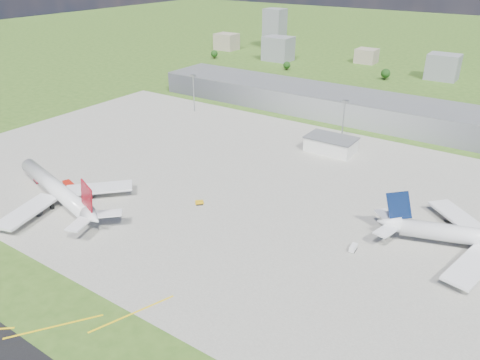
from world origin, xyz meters
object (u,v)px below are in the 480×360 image
Objects in this scene: crash_tender at (37,179)px; tug_yellow at (199,203)px; van_white_near at (353,248)px; airliner_red_twin at (58,191)px; van_white_far at (480,235)px; fire_truck at (70,187)px.

tug_yellow is (78.95, 26.40, -0.56)m from crash_tender.
airliner_red_twin is at bearing 103.61° from van_white_near.
airliner_red_twin reaches higher than van_white_far.
airliner_red_twin is 14.64× the size of van_white_far.
airliner_red_twin is 175.10m from van_white_far.
fire_truck is 63.03m from tug_yellow.
van_white_far is at bearing 36.41° from crash_tender.
van_white_far is at bearing 37.67° from fire_truck.
van_white_near is at bearing -145.34° from van_white_far.
tug_yellow is 69.60m from van_white_near.
van_white_far reaches higher than van_white_near.
fire_truck is 176.84m from van_white_far.
crash_tender is at bearing 153.21° from tug_yellow.
van_white_near is at bearing -148.98° from airliner_red_twin.
tug_yellow is at bearing -133.76° from airliner_red_twin.
tug_yellow is (58.59, 23.21, -0.96)m from fire_truck.
airliner_red_twin reaches higher than van_white_near.
airliner_red_twin is at bearing -164.67° from van_white_far.
fire_truck is 2.32× the size of tug_yellow.
tug_yellow is 0.73× the size of van_white_far.
crash_tender is (-20.36, -3.18, -0.40)m from fire_truck.
crash_tender is (-26.49, 6.73, -4.35)m from airliner_red_twin.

